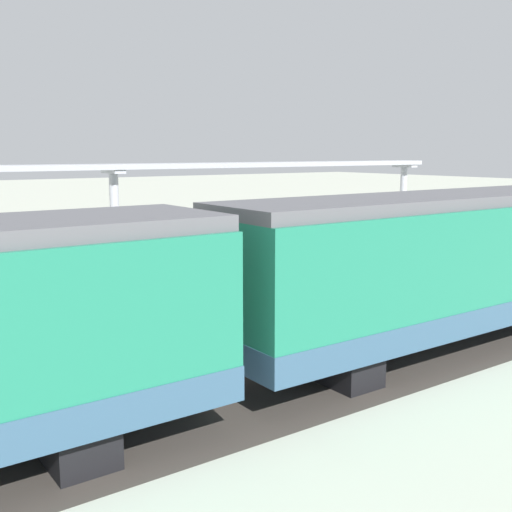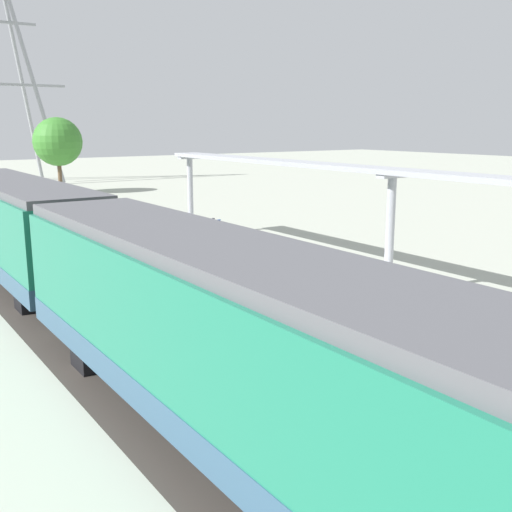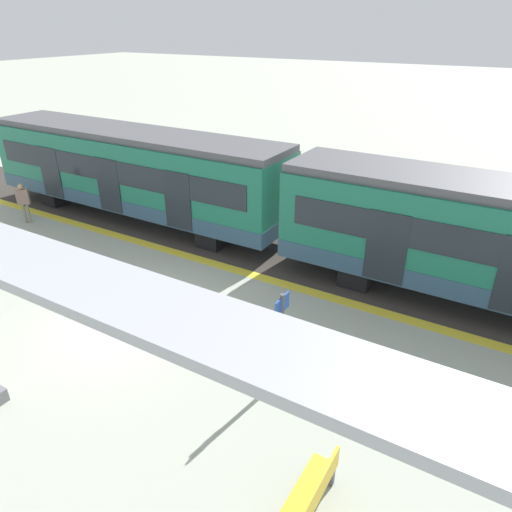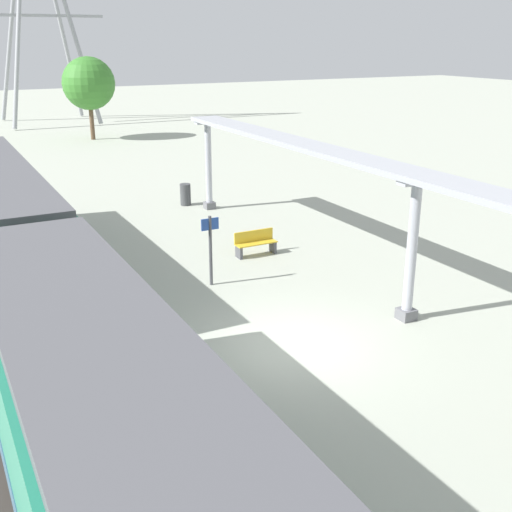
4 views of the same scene
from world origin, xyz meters
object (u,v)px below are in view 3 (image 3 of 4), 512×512
at_px(train_near_carriage, 133,173).
at_px(platform_info_sign, 281,330).
at_px(passenger_waiting_near_edge, 23,199).
at_px(bench_near_end, 311,495).

xyz_separation_m(train_near_carriage, platform_info_sign, (5.55, 9.44, -0.50)).
relative_size(train_near_carriage, passenger_waiting_near_edge, 8.26).
xyz_separation_m(train_near_carriage, bench_near_end, (8.08, 11.34, -1.39)).
relative_size(bench_near_end, platform_info_sign, 0.68).
bearing_deg(platform_info_sign, bench_near_end, 36.87).
bearing_deg(train_near_carriage, passenger_waiting_near_edge, -51.30).
bearing_deg(passenger_waiting_near_edge, bench_near_end, 69.67).
distance_m(bench_near_end, platform_info_sign, 3.28).
distance_m(bench_near_end, passenger_waiting_near_edge, 15.63).
distance_m(train_near_carriage, passenger_waiting_near_edge, 4.32).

